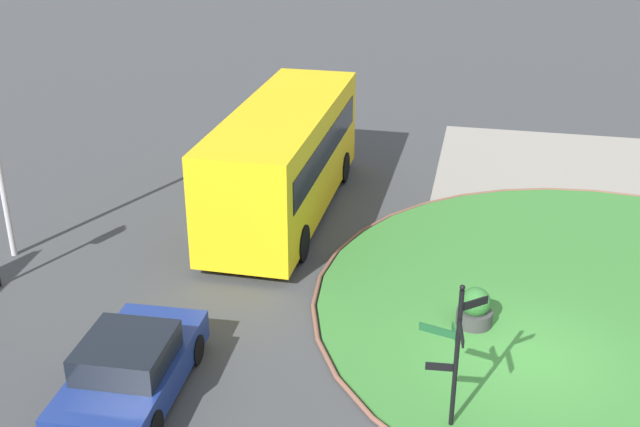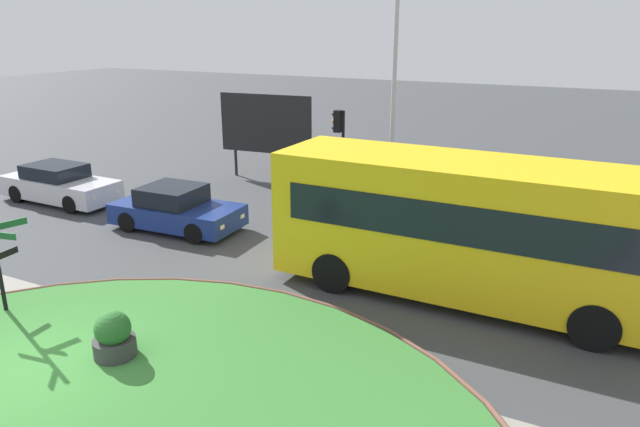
{
  "view_description": "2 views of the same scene",
  "coord_description": "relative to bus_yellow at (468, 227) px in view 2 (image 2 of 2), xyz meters",
  "views": [
    {
      "loc": [
        -14.59,
        1.29,
        9.77
      ],
      "look_at": [
        1.98,
        4.9,
        2.12
      ],
      "focal_mm": 44.1,
      "sensor_mm": 36.0,
      "label": 1
    },
    {
      "loc": [
        9.09,
        -5.87,
        6.2
      ],
      "look_at": [
        3.4,
        5.34,
        2.1
      ],
      "focal_mm": 32.62,
      "sensor_mm": 36.0,
      "label": 2
    }
  ],
  "objects": [
    {
      "name": "billboard_left",
      "position": [
        -10.09,
        7.41,
        0.5
      ],
      "size": [
        4.08,
        0.52,
        3.52
      ],
      "rotation": [
        0.0,
        0.0,
        0.09
      ],
      "color": "black",
      "rests_on": "ground"
    },
    {
      "name": "planter_near_signpost",
      "position": [
        -5.33,
        -5.83,
        -1.3
      ],
      "size": [
        0.81,
        0.81,
        1.03
      ],
      "color": "#383838",
      "rests_on": "ground"
    },
    {
      "name": "car_far_lane",
      "position": [
        -9.29,
        0.7,
        -1.13
      ],
      "size": [
        4.16,
        2.08,
        1.39
      ],
      "rotation": [
        0.0,
        0.0,
        0.05
      ],
      "color": "navy",
      "rests_on": "ground"
    },
    {
      "name": "bus_yellow",
      "position": [
        0.0,
        0.0,
        0.0
      ],
      "size": [
        9.07,
        2.73,
        3.29
      ],
      "rotation": [
        0.0,
        0.0,
        -0.01
      ],
      "color": "yellow",
      "rests_on": "ground"
    },
    {
      "name": "ground",
      "position": [
        -6.43,
        -6.95,
        -1.76
      ],
      "size": [
        120.0,
        120.0,
        0.0
      ],
      "primitive_type": "plane",
      "color": "#3D3F42"
    },
    {
      "name": "traffic_light_near",
      "position": [
        -6.05,
        5.89,
        0.68
      ],
      "size": [
        0.49,
        0.27,
        3.31
      ],
      "rotation": [
        0.0,
        0.0,
        3.19
      ],
      "color": "black",
      "rests_on": "ground"
    },
    {
      "name": "car_near_lane",
      "position": [
        -15.04,
        1.09,
        -1.11
      ],
      "size": [
        4.61,
        1.81,
        1.39
      ],
      "rotation": [
        0.0,
        0.0,
        -0.01
      ],
      "color": "silver",
      "rests_on": "ground"
    },
    {
      "name": "lamppost_tall",
      "position": [
        -4.27,
        6.48,
        3.22
      ],
      "size": [
        0.32,
        0.32,
        9.37
      ],
      "color": "#B7B7BC",
      "rests_on": "ground"
    }
  ]
}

